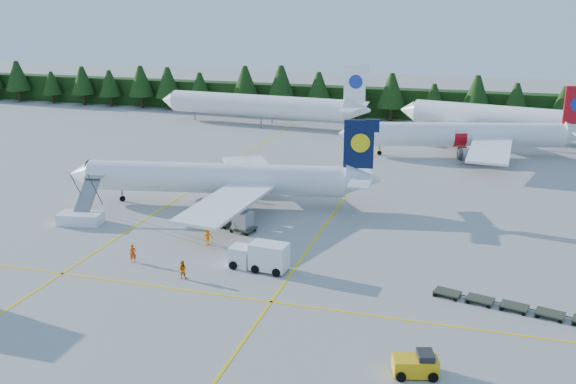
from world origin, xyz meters
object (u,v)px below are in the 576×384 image
(airliner_red, at_px, (455,135))
(airstairs, at_px, (82,215))
(service_truck, at_px, (259,256))
(baggage_tug, at_px, (416,364))
(airliner_navy, at_px, (211,179))

(airliner_red, relative_size, airstairs, 5.41)
(service_truck, bearing_deg, airliner_red, 78.16)
(airstairs, distance_m, baggage_tug, 43.62)
(airliner_navy, distance_m, airstairs, 15.40)
(airliner_red, height_order, airstairs, airliner_red)
(airliner_red, bearing_deg, airstairs, -145.05)
(airliner_navy, relative_size, baggage_tug, 11.23)
(airliner_red, height_order, service_truck, airliner_red)
(airliner_navy, relative_size, service_truck, 6.54)
(service_truck, xyz_separation_m, baggage_tug, (15.65, -13.50, -0.53))
(airliner_red, xyz_separation_m, baggage_tug, (0.50, -64.22, -2.57))
(airliner_navy, xyz_separation_m, baggage_tug, (27.48, -30.23, -2.44))
(airliner_navy, height_order, airstairs, airliner_navy)
(airliner_navy, xyz_separation_m, service_truck, (11.83, -16.74, -1.92))
(airliner_navy, bearing_deg, baggage_tug, -58.11)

